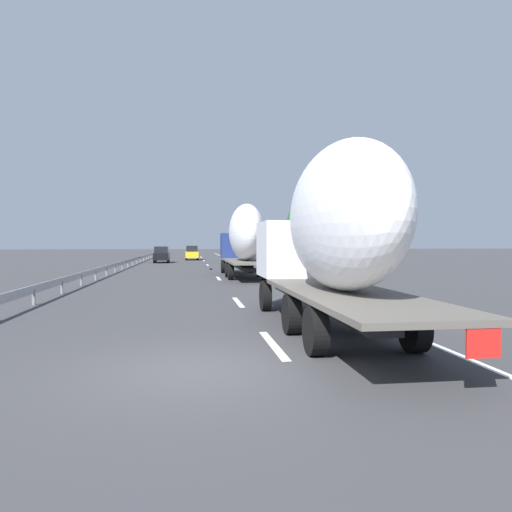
# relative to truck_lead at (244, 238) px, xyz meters

# --- Properties ---
(ground_plane) EXTENTS (260.00, 260.00, 0.00)m
(ground_plane) POSITION_rel_truck_lead_xyz_m (16.26, 3.60, -2.71)
(ground_plane) COLOR #38383A
(lane_stripe_0) EXTENTS (3.20, 0.20, 0.01)m
(lane_stripe_0) POSITION_rel_truck_lead_xyz_m (-21.74, 1.80, -2.71)
(lane_stripe_0) COLOR white
(lane_stripe_0) RESTS_ON ground_plane
(lane_stripe_1) EXTENTS (3.20, 0.20, 0.01)m
(lane_stripe_1) POSITION_rel_truck_lead_xyz_m (-13.64, 1.80, -2.71)
(lane_stripe_1) COLOR white
(lane_stripe_1) RESTS_ON ground_plane
(lane_stripe_2) EXTENTS (3.20, 0.20, 0.01)m
(lane_stripe_2) POSITION_rel_truck_lead_xyz_m (-0.75, 1.80, -2.71)
(lane_stripe_2) COLOR white
(lane_stripe_2) RESTS_ON ground_plane
(lane_stripe_3) EXTENTS (3.20, 0.20, 0.01)m
(lane_stripe_3) POSITION_rel_truck_lead_xyz_m (10.48, 1.80, -2.71)
(lane_stripe_3) COLOR white
(lane_stripe_3) RESTS_ON ground_plane
(lane_stripe_4) EXTENTS (3.20, 0.20, 0.01)m
(lane_stripe_4) POSITION_rel_truck_lead_xyz_m (10.65, 1.80, -2.71)
(lane_stripe_4) COLOR white
(lane_stripe_4) RESTS_ON ground_plane
(lane_stripe_5) EXTENTS (3.20, 0.20, 0.01)m
(lane_stripe_5) POSITION_rel_truck_lead_xyz_m (18.80, 1.80, -2.71)
(lane_stripe_5) COLOR white
(lane_stripe_5) RESTS_ON ground_plane
(lane_stripe_6) EXTENTS (3.20, 0.20, 0.01)m
(lane_stripe_6) POSITION_rel_truck_lead_xyz_m (31.65, 1.80, -2.71)
(lane_stripe_6) COLOR white
(lane_stripe_6) RESTS_ON ground_plane
(lane_stripe_7) EXTENTS (3.20, 0.20, 0.01)m
(lane_stripe_7) POSITION_rel_truck_lead_xyz_m (44.96, 1.80, -2.71)
(lane_stripe_7) COLOR white
(lane_stripe_7) RESTS_ON ground_plane
(lane_stripe_8) EXTENTS (3.20, 0.20, 0.01)m
(lane_stripe_8) POSITION_rel_truck_lead_xyz_m (49.57, 1.80, -2.71)
(lane_stripe_8) COLOR white
(lane_stripe_8) RESTS_ON ground_plane
(lane_stripe_9) EXTENTS (3.20, 0.20, 0.01)m
(lane_stripe_9) POSITION_rel_truck_lead_xyz_m (68.17, 1.80, -2.71)
(lane_stripe_9) COLOR white
(lane_stripe_9) RESTS_ON ground_plane
(edge_line_right) EXTENTS (110.00, 0.20, 0.01)m
(edge_line_right) POSITION_rel_truck_lead_xyz_m (21.26, -1.90, -2.71)
(edge_line_right) COLOR white
(edge_line_right) RESTS_ON ground_plane
(truck_lead) EXTENTS (12.94, 2.55, 4.92)m
(truck_lead) POSITION_rel_truck_lead_xyz_m (0.00, 0.00, 0.00)
(truck_lead) COLOR navy
(truck_lead) RESTS_ON ground_plane
(truck_trailing) EXTENTS (12.17, 2.55, 4.83)m
(truck_trailing) POSITION_rel_truck_lead_xyz_m (-20.35, -0.00, -0.04)
(truck_trailing) COLOR silver
(truck_trailing) RESTS_ON ground_plane
(car_black_suv) EXTENTS (4.36, 1.77, 1.93)m
(car_black_suv) POSITION_rel_truck_lead_xyz_m (25.53, 6.97, -1.75)
(car_black_suv) COLOR black
(car_black_suv) RESTS_ON ground_plane
(car_yellow_coupe) EXTENTS (4.50, 1.74, 1.96)m
(car_yellow_coupe) POSITION_rel_truck_lead_xyz_m (34.10, 3.35, -1.74)
(car_yellow_coupe) COLOR gold
(car_yellow_coupe) RESTS_ON ground_plane
(road_sign) EXTENTS (0.10, 0.90, 3.21)m
(road_sign) POSITION_rel_truck_lead_xyz_m (21.19, -3.10, -0.49)
(road_sign) COLOR gray
(road_sign) RESTS_ON ground_plane
(tree_0) EXTENTS (2.86, 2.86, 7.05)m
(tree_0) POSITION_rel_truck_lead_xyz_m (29.13, -9.41, 1.79)
(tree_0) COLOR #472D19
(tree_0) RESTS_ON ground_plane
(tree_1) EXTENTS (3.49, 3.49, 5.52)m
(tree_1) POSITION_rel_truck_lead_xyz_m (50.73, -6.44, 0.64)
(tree_1) COLOR #472D19
(tree_1) RESTS_ON ground_plane
(tree_2) EXTENTS (2.92, 2.92, 5.14)m
(tree_2) POSITION_rel_truck_lead_xyz_m (27.73, -9.18, 0.49)
(tree_2) COLOR #472D19
(tree_2) RESTS_ON ground_plane
(guardrail_median) EXTENTS (94.00, 0.10, 0.76)m
(guardrail_median) POSITION_rel_truck_lead_xyz_m (19.26, 9.60, -2.13)
(guardrail_median) COLOR #9EA0A5
(guardrail_median) RESTS_ON ground_plane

